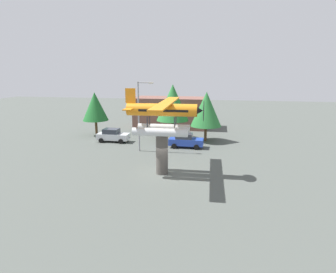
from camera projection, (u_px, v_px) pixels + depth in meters
name	position (u px, v px, depth m)	size (l,w,h in m)	color
ground_plane	(162.00, 173.00, 25.95)	(140.00, 140.00, 0.00)	#4C514C
display_pedestal	(162.00, 154.00, 25.53)	(1.10, 1.10, 3.73)	#4C4742
floatplane_monument	(163.00, 115.00, 24.71)	(6.95, 10.43, 4.00)	silver
car_near_silver	(113.00, 135.00, 37.39)	(4.20, 2.02, 1.76)	silver
car_mid_blue	(186.00, 140.00, 34.59)	(4.20, 2.02, 1.76)	#2847B7
streetlight_primary	(140.00, 112.00, 32.16)	(1.84, 0.28, 8.06)	gray
storefront_building	(171.00, 112.00, 47.01)	(11.76, 5.50, 4.96)	brown
tree_west	(95.00, 106.00, 40.60)	(3.67, 3.67, 6.28)	brown
tree_east	(173.00, 103.00, 38.16)	(4.42, 4.42, 7.49)	brown
tree_center_back	(206.00, 109.00, 37.02)	(4.09, 4.09, 6.60)	brown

